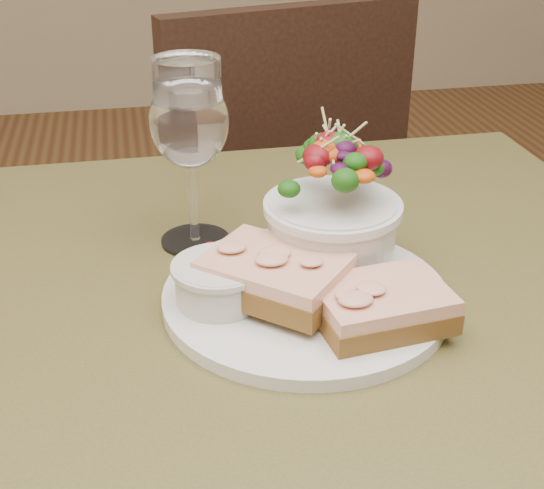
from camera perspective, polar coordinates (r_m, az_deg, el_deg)
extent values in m
cube|color=#433C1C|center=(0.67, 0.88, -6.84)|extent=(0.80, 0.80, 0.04)
cylinder|color=black|center=(1.24, 13.09, -10.30)|extent=(0.05, 0.05, 0.71)
cube|color=black|center=(1.48, -1.95, 1.40)|extent=(0.51, 0.51, 0.04)
cube|color=black|center=(1.23, 1.43, 7.20)|extent=(0.42, 0.14, 0.45)
cube|color=black|center=(1.59, -1.82, -5.87)|extent=(0.44, 0.44, 0.45)
cylinder|color=silver|center=(0.67, 2.53, -3.94)|extent=(0.25, 0.25, 0.01)
cube|color=#4E3314|center=(0.63, 8.21, -4.99)|extent=(0.12, 0.09, 0.02)
cube|color=#FFF1C1|center=(0.62, 8.30, -3.80)|extent=(0.11, 0.09, 0.01)
cube|color=#4E3314|center=(0.65, 0.21, -2.76)|extent=(0.14, 0.14, 0.02)
cube|color=#FFF1C1|center=(0.64, 0.21, -1.51)|extent=(0.14, 0.14, 0.01)
cylinder|color=beige|center=(0.65, -4.00, -2.87)|extent=(0.08, 0.08, 0.04)
cylinder|color=olive|center=(0.64, -4.05, -1.71)|extent=(0.07, 0.07, 0.01)
cylinder|color=silver|center=(0.70, 4.53, 1.03)|extent=(0.12, 0.12, 0.06)
ellipsoid|color=#123409|center=(0.68, 4.70, 5.23)|extent=(0.11, 0.11, 0.06)
ellipsoid|color=#123409|center=(0.72, -3.51, -0.51)|extent=(0.04, 0.04, 0.01)
sphere|color=maroon|center=(0.71, -4.61, -0.64)|extent=(0.02, 0.02, 0.02)
cylinder|color=white|center=(0.78, -5.78, 0.33)|extent=(0.07, 0.07, 0.00)
cylinder|color=white|center=(0.76, -5.95, 3.48)|extent=(0.01, 0.01, 0.09)
ellipsoid|color=white|center=(0.73, -6.26, 9.22)|extent=(0.08, 0.08, 0.09)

